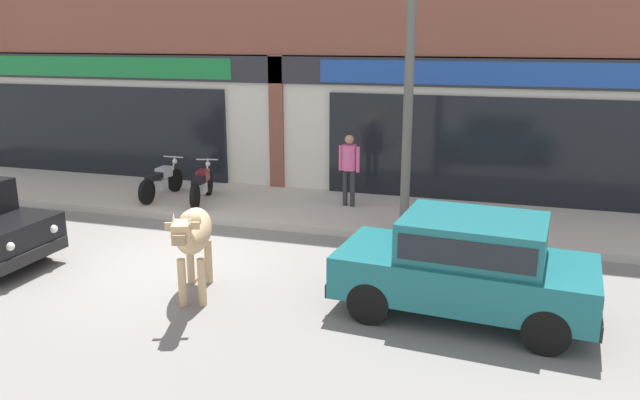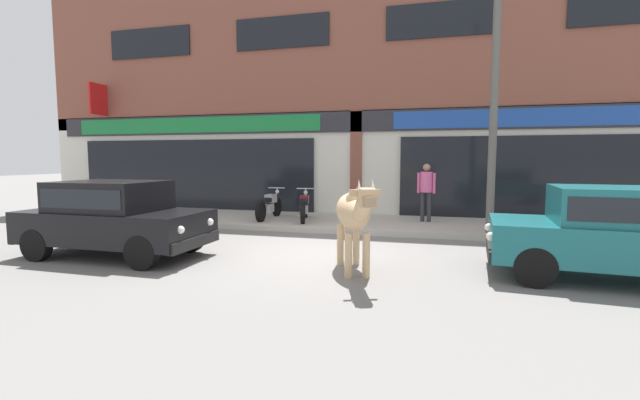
{
  "view_description": "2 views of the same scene",
  "coord_description": "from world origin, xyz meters",
  "px_view_note": "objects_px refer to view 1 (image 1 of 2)",
  "views": [
    {
      "loc": [
        5.51,
        -9.14,
        3.86
      ],
      "look_at": [
        2.41,
        1.0,
        1.05
      ],
      "focal_mm": 35.0,
      "sensor_mm": 36.0,
      "label": 1
    },
    {
      "loc": [
        2.36,
        -8.13,
        1.88
      ],
      "look_at": [
        -0.06,
        1.0,
        0.98
      ],
      "focal_mm": 24.0,
      "sensor_mm": 36.0,
      "label": 2
    }
  ],
  "objects_px": {
    "car_1": "(467,262)",
    "pedestrian": "(349,163)",
    "motorcycle_1": "(202,185)",
    "utility_pole": "(410,65)",
    "motorcycle_0": "(161,181)",
    "cow": "(193,233)"
  },
  "relations": [
    {
      "from": "pedestrian",
      "to": "car_1",
      "type": "bearing_deg",
      "value": -58.28
    },
    {
      "from": "motorcycle_0",
      "to": "utility_pole",
      "type": "xyz_separation_m",
      "value": [
        5.88,
        -0.87,
        2.78
      ]
    },
    {
      "from": "motorcycle_1",
      "to": "utility_pole",
      "type": "height_order",
      "value": "utility_pole"
    },
    {
      "from": "motorcycle_1",
      "to": "cow",
      "type": "bearing_deg",
      "value": -63.79
    },
    {
      "from": "car_1",
      "to": "motorcycle_0",
      "type": "distance_m",
      "value": 8.39
    },
    {
      "from": "car_1",
      "to": "motorcycle_1",
      "type": "relative_size",
      "value": 2.08
    },
    {
      "from": "car_1",
      "to": "motorcycle_0",
      "type": "xyz_separation_m",
      "value": [
        -7.3,
        4.13,
        -0.27
      ]
    },
    {
      "from": "car_1",
      "to": "utility_pole",
      "type": "xyz_separation_m",
      "value": [
        -1.42,
        3.27,
        2.51
      ]
    },
    {
      "from": "car_1",
      "to": "pedestrian",
      "type": "xyz_separation_m",
      "value": [
        -2.9,
        4.7,
        0.33
      ]
    },
    {
      "from": "motorcycle_0",
      "to": "pedestrian",
      "type": "bearing_deg",
      "value": 7.33
    },
    {
      "from": "cow",
      "to": "pedestrian",
      "type": "relative_size",
      "value": 1.28
    },
    {
      "from": "utility_pole",
      "to": "car_1",
      "type": "bearing_deg",
      "value": -66.51
    },
    {
      "from": "car_1",
      "to": "motorcycle_0",
      "type": "height_order",
      "value": "car_1"
    },
    {
      "from": "cow",
      "to": "motorcycle_0",
      "type": "height_order",
      "value": "cow"
    },
    {
      "from": "cow",
      "to": "pedestrian",
      "type": "distance_m",
      "value": 5.29
    },
    {
      "from": "cow",
      "to": "pedestrian",
      "type": "height_order",
      "value": "pedestrian"
    },
    {
      "from": "motorcycle_1",
      "to": "utility_pole",
      "type": "bearing_deg",
      "value": -9.7
    },
    {
      "from": "motorcycle_1",
      "to": "pedestrian",
      "type": "xyz_separation_m",
      "value": [
        3.32,
        0.61,
        0.6
      ]
    },
    {
      "from": "car_1",
      "to": "pedestrian",
      "type": "distance_m",
      "value": 5.53
    },
    {
      "from": "pedestrian",
      "to": "utility_pole",
      "type": "distance_m",
      "value": 3.0
    },
    {
      "from": "car_1",
      "to": "motorcycle_0",
      "type": "bearing_deg",
      "value": 150.48
    },
    {
      "from": "car_1",
      "to": "motorcycle_0",
      "type": "relative_size",
      "value": 2.05
    }
  ]
}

